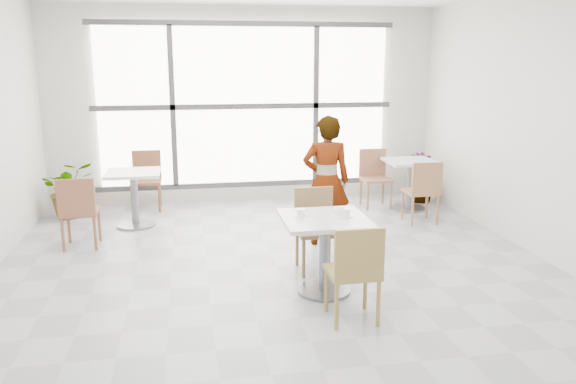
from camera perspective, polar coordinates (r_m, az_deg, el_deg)
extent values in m
plane|color=#9E9EA5|center=(5.91, -0.51, -8.84)|extent=(7.00, 7.00, 0.00)
plane|color=silver|center=(8.98, -4.29, 8.54)|extent=(6.00, 0.00, 6.00)
plane|color=silver|center=(2.22, 14.63, -5.82)|extent=(6.00, 0.00, 6.00)
plane|color=silver|center=(6.71, 25.78, 5.75)|extent=(0.00, 7.00, 7.00)
cube|color=white|center=(8.92, -4.25, 8.51)|extent=(4.40, 0.04, 2.40)
cube|color=#3F3F42|center=(8.89, -4.23, 8.49)|extent=(4.60, 0.05, 0.08)
cube|color=#3F3F42|center=(8.85, -11.40, 8.25)|extent=(0.08, 0.05, 2.40)
cube|color=#3F3F42|center=(9.07, 2.78, 8.60)|extent=(0.08, 0.05, 2.40)
cube|color=#3F3F42|center=(9.07, -4.10, 0.79)|extent=(4.60, 0.05, 0.08)
cube|color=#3F3F42|center=(8.88, -4.36, 16.37)|extent=(4.60, 0.05, 0.08)
cube|color=silver|center=(5.42, 3.66, -2.74)|extent=(0.80, 0.80, 0.04)
cylinder|color=slate|center=(5.53, 3.60, -6.48)|extent=(0.10, 0.10, 0.71)
cylinder|color=slate|center=(5.65, 3.55, -9.73)|extent=(0.52, 0.52, 0.03)
cube|color=olive|center=(4.97, 6.41, -7.92)|extent=(0.42, 0.42, 0.04)
cube|color=olive|center=(4.72, 7.13, -6.12)|extent=(0.42, 0.04, 0.42)
cylinder|color=olive|center=(5.26, 7.69, -9.37)|extent=(0.04, 0.04, 0.41)
cylinder|color=olive|center=(4.95, 8.97, -10.91)|extent=(0.04, 0.04, 0.41)
cylinder|color=olive|center=(5.17, 3.83, -9.70)|extent=(0.04, 0.04, 0.41)
cylinder|color=olive|center=(4.85, 4.87, -11.31)|extent=(0.04, 0.04, 0.41)
cube|color=olive|center=(6.06, 2.92, -3.96)|extent=(0.42, 0.42, 0.04)
cube|color=olive|center=(6.18, 2.55, -1.41)|extent=(0.42, 0.04, 0.42)
cylinder|color=olive|center=(5.93, 1.57, -6.63)|extent=(0.04, 0.04, 0.41)
cylinder|color=olive|center=(6.26, 0.91, -5.54)|extent=(0.04, 0.04, 0.41)
cylinder|color=olive|center=(6.01, 4.96, -6.41)|extent=(0.04, 0.04, 0.41)
cylinder|color=olive|center=(6.34, 4.12, -5.34)|extent=(0.04, 0.04, 0.41)
cylinder|color=white|center=(5.46, 5.39, -2.36)|extent=(0.21, 0.21, 0.01)
cylinder|color=white|center=(5.45, 5.40, -1.95)|extent=(0.16, 0.16, 0.07)
torus|color=white|center=(5.44, 5.41, -1.63)|extent=(0.16, 0.16, 0.01)
cylinder|color=beige|center=(5.45, 5.40, -1.97)|extent=(0.14, 0.14, 0.05)
cylinder|color=#F9E6A0|center=(5.40, 5.17, -1.68)|extent=(0.03, 0.03, 0.02)
cylinder|color=beige|center=(5.45, 5.45, -1.61)|extent=(0.03, 0.03, 0.01)
cylinder|color=beige|center=(5.44, 5.44, -1.64)|extent=(0.03, 0.03, 0.02)
cylinder|color=beige|center=(5.45, 5.05, -1.62)|extent=(0.03, 0.03, 0.02)
cylinder|color=beige|center=(5.42, 5.41, -1.71)|extent=(0.03, 0.03, 0.01)
cylinder|color=#F1EB9C|center=(5.41, 5.75, -1.74)|extent=(0.03, 0.03, 0.02)
cylinder|color=beige|center=(5.40, 5.62, -1.72)|extent=(0.03, 0.03, 0.02)
cylinder|color=beige|center=(5.43, 5.46, -1.64)|extent=(0.03, 0.03, 0.01)
cylinder|color=beige|center=(5.43, 5.07, -1.61)|extent=(0.03, 0.03, 0.01)
cylinder|color=#F6E59F|center=(5.43, 5.36, -1.67)|extent=(0.03, 0.03, 0.02)
cylinder|color=beige|center=(5.40, 5.33, -1.68)|extent=(0.03, 0.03, 0.02)
cylinder|color=white|center=(5.45, 1.30, -2.36)|extent=(0.13, 0.13, 0.01)
cylinder|color=white|center=(5.44, 1.30, -2.01)|extent=(0.08, 0.08, 0.06)
torus|color=white|center=(5.45, 1.74, -1.99)|extent=(0.05, 0.01, 0.05)
cylinder|color=black|center=(5.44, 1.30, -1.77)|extent=(0.07, 0.07, 0.00)
cube|color=silver|center=(5.44, 1.86, -2.32)|extent=(0.09, 0.05, 0.00)
sphere|color=silver|center=(5.46, 2.18, -2.25)|extent=(0.02, 0.02, 0.02)
imported|color=black|center=(6.87, 3.83, 1.11)|extent=(0.61, 0.44, 1.57)
cube|color=white|center=(7.88, -15.16, 1.83)|extent=(0.70, 0.70, 0.04)
cylinder|color=slate|center=(7.96, -15.00, -0.82)|extent=(0.10, 0.10, 0.71)
cylinder|color=slate|center=(8.04, -14.86, -3.17)|extent=(0.52, 0.52, 0.03)
cube|color=white|center=(8.67, 12.07, 2.99)|extent=(0.70, 0.70, 0.04)
cylinder|color=slate|center=(8.74, 11.95, 0.57)|extent=(0.10, 0.10, 0.71)
cylinder|color=slate|center=(8.82, 11.85, -1.58)|extent=(0.52, 0.52, 0.03)
cube|color=brown|center=(7.26, -19.97, -1.88)|extent=(0.42, 0.42, 0.04)
cube|color=brown|center=(7.02, -20.36, -0.46)|extent=(0.42, 0.04, 0.42)
cylinder|color=brown|center=(7.46, -18.24, -3.15)|extent=(0.04, 0.04, 0.41)
cylinder|color=brown|center=(7.12, -18.63, -3.95)|extent=(0.04, 0.04, 0.41)
cylinder|color=brown|center=(7.52, -20.96, -3.24)|extent=(0.04, 0.04, 0.41)
cylinder|color=brown|center=(7.18, -21.48, -4.03)|extent=(0.04, 0.04, 0.41)
cube|color=brown|center=(8.77, -13.87, 1.01)|extent=(0.42, 0.42, 0.04)
cube|color=brown|center=(8.91, -13.87, 2.71)|extent=(0.42, 0.04, 0.42)
cylinder|color=brown|center=(8.66, -15.04, -0.74)|extent=(0.04, 0.04, 0.41)
cylinder|color=brown|center=(9.01, -14.86, -0.20)|extent=(0.04, 0.04, 0.41)
cylinder|color=brown|center=(8.63, -12.67, -0.64)|extent=(0.04, 0.04, 0.41)
cylinder|color=brown|center=(8.98, -12.57, -0.11)|extent=(0.04, 0.04, 0.41)
cube|color=#9C6D47|center=(8.07, 13.05, 0.03)|extent=(0.42, 0.42, 0.04)
cube|color=#9C6D47|center=(7.85, 13.67, 1.36)|extent=(0.42, 0.04, 0.42)
cylinder|color=#9C6D47|center=(8.35, 13.63, -1.15)|extent=(0.04, 0.04, 0.41)
cylinder|color=#9C6D47|center=(8.03, 14.65, -1.77)|extent=(0.04, 0.04, 0.41)
cylinder|color=#9C6D47|center=(8.22, 11.33, -1.27)|extent=(0.04, 0.04, 0.41)
cylinder|color=#9C6D47|center=(7.89, 12.27, -1.91)|extent=(0.04, 0.04, 0.41)
cube|color=#9F664B|center=(8.77, 8.74, 1.24)|extent=(0.42, 0.42, 0.04)
cube|color=#9F664B|center=(8.90, 8.40, 2.94)|extent=(0.42, 0.04, 0.42)
cylinder|color=#9F664B|center=(8.59, 7.94, -0.51)|extent=(0.04, 0.04, 0.41)
cylinder|color=#9F664B|center=(8.93, 7.23, 0.03)|extent=(0.04, 0.04, 0.41)
cylinder|color=#9F664B|center=(8.71, 10.19, -0.41)|extent=(0.04, 0.04, 0.41)
cylinder|color=#9F664B|center=(9.04, 9.41, 0.11)|extent=(0.04, 0.04, 0.41)
imported|color=#437237|center=(8.71, -20.86, 0.27)|extent=(0.86, 0.79, 0.81)
imported|color=#4E7735|center=(9.25, 13.10, 1.38)|extent=(0.50, 0.50, 0.77)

